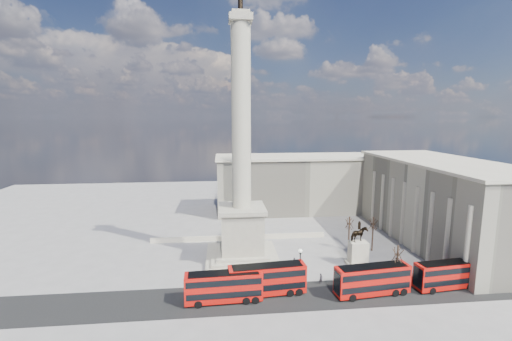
{
  "coord_description": "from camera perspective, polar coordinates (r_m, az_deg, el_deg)",
  "views": [
    {
      "loc": [
        -3.77,
        -59.45,
        28.0
      ],
      "look_at": [
        2.64,
        3.64,
        18.08
      ],
      "focal_mm": 24.0,
      "sensor_mm": 36.0,
      "label": 1
    }
  ],
  "objects": [
    {
      "name": "red_bus_d",
      "position": [
        66.71,
        29.43,
        -14.86
      ],
      "size": [
        11.54,
        3.75,
        4.59
      ],
      "rotation": [
        0.0,
        0.0,
        0.1
      ],
      "color": "red",
      "rests_on": "ground"
    },
    {
      "name": "red_bus_b",
      "position": [
        56.82,
        1.95,
        -17.66
      ],
      "size": [
        12.45,
        3.89,
        4.97
      ],
      "rotation": [
        0.0,
        0.0,
        0.09
      ],
      "color": "red",
      "rests_on": "ground"
    },
    {
      "name": "bare_tree_mid",
      "position": [
        75.74,
        15.31,
        -8.34
      ],
      "size": [
        2.0,
        2.0,
        7.58
      ],
      "rotation": [
        0.0,
        0.0,
        0.04
      ],
      "color": "#332319",
      "rests_on": "ground"
    },
    {
      "name": "nelsons_column",
      "position": [
        66.3,
        -2.4,
        -4.26
      ],
      "size": [
        14.0,
        14.0,
        49.85
      ],
      "color": "#A7A18B",
      "rests_on": "ground"
    },
    {
      "name": "bare_tree_near",
      "position": [
        61.25,
        22.55,
        -12.6
      ],
      "size": [
        1.82,
        1.82,
        7.95
      ],
      "rotation": [
        0.0,
        0.0,
        0.34
      ],
      "color": "#332319",
      "rests_on": "ground"
    },
    {
      "name": "asphalt_road",
      "position": [
        57.5,
        3.96,
        -20.27
      ],
      "size": [
        120.0,
        9.0,
        0.01
      ],
      "primitive_type": "cube",
      "color": "black",
      "rests_on": "ground"
    },
    {
      "name": "building_east",
      "position": [
        86.9,
        28.63,
        -4.63
      ],
      "size": [
        19.0,
        46.0,
        18.6
      ],
      "color": "#B4AD93",
      "rests_on": "ground"
    },
    {
      "name": "bare_tree_far",
      "position": [
        76.47,
        18.96,
        -8.26
      ],
      "size": [
        1.89,
        1.89,
        7.71
      ],
      "rotation": [
        0.0,
        0.0,
        -0.13
      ],
      "color": "#332319",
      "rests_on": "ground"
    },
    {
      "name": "pedestrian_walking",
      "position": [
        61.7,
        10.76,
        -17.3
      ],
      "size": [
        0.81,
        0.75,
        1.85
      ],
      "primitive_type": "imported",
      "rotation": [
        0.0,
        0.0,
        0.6
      ],
      "color": "black",
      "rests_on": "ground"
    },
    {
      "name": "victorian_lamp",
      "position": [
        58.14,
        7.36,
        -15.47
      ],
      "size": [
        0.59,
        0.59,
        6.94
      ],
      "rotation": [
        0.0,
        0.0,
        0.02
      ],
      "color": "black",
      "rests_on": "ground"
    },
    {
      "name": "red_bus_a",
      "position": [
        55.14,
        -5.31,
        -18.7
      ],
      "size": [
        11.82,
        3.2,
        4.75
      ],
      "rotation": [
        0.0,
        0.0,
        0.04
      ],
      "color": "red",
      "rests_on": "ground"
    },
    {
      "name": "equestrian_statue",
      "position": [
        69.49,
        16.67,
        -12.54
      ],
      "size": [
        4.21,
        3.16,
        8.71
      ],
      "color": "beige",
      "rests_on": "ground"
    },
    {
      "name": "building_northeast",
      "position": [
        104.13,
        7.5,
        -2.07
      ],
      "size": [
        51.0,
        17.0,
        16.6
      ],
      "color": "#B4AD93",
      "rests_on": "ground"
    },
    {
      "name": "pedestrian_crossing",
      "position": [
        67.18,
        6.38,
        -14.95
      ],
      "size": [
        0.74,
        1.14,
        1.8
      ],
      "primitive_type": "imported",
      "rotation": [
        0.0,
        0.0,
        1.88
      ],
      "color": "black",
      "rests_on": "ground"
    },
    {
      "name": "balustrade_wall",
      "position": [
        80.38,
        -2.82,
        -11.09
      ],
      "size": [
        40.0,
        0.6,
        1.1
      ],
      "primitive_type": "cube",
      "color": "beige",
      "rests_on": "ground"
    },
    {
      "name": "pedestrian_standing",
      "position": [
        64.08,
        17.22,
        -16.69
      ],
      "size": [
        0.93,
        0.89,
        1.51
      ],
      "primitive_type": "imported",
      "rotation": [
        0.0,
        0.0,
        3.77
      ],
      "color": "black",
      "rests_on": "ground"
    },
    {
      "name": "ground",
      "position": [
        65.83,
        -2.05,
        -16.29
      ],
      "size": [
        180.0,
        180.0,
        0.0
      ],
      "primitive_type": "plane",
      "color": "gray",
      "rests_on": "ground"
    },
    {
      "name": "red_bus_c",
      "position": [
        59.73,
        18.87,
        -16.82
      ],
      "size": [
        12.25,
        4.01,
        4.88
      ],
      "rotation": [
        0.0,
        0.0,
        0.11
      ],
      "color": "red",
      "rests_on": "ground"
    }
  ]
}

